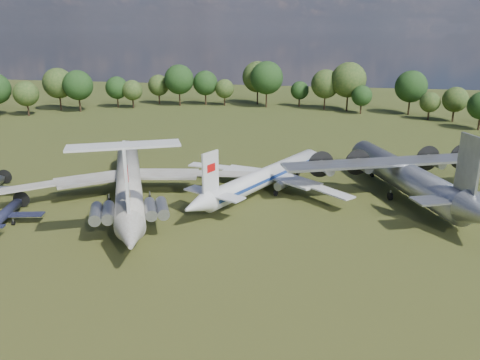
% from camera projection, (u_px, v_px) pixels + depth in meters
% --- Properties ---
extents(ground, '(300.00, 300.00, 0.00)m').
position_uv_depth(ground, '(168.00, 201.00, 69.15)').
color(ground, '#284316').
rests_on(ground, ground).
extents(il62_airliner, '(55.71, 61.42, 4.90)m').
position_uv_depth(il62_airliner, '(129.00, 184.00, 69.19)').
color(il62_airliner, '#B6B6B1').
rests_on(il62_airliner, ground).
extents(tu104_jet, '(43.15, 47.91, 3.92)m').
position_uv_depth(tu104_jet, '(266.00, 180.00, 72.77)').
color(tu104_jet, '#BEBEBE').
rests_on(tu104_jet, ground).
extents(an12_transport, '(49.70, 52.08, 5.42)m').
position_uv_depth(an12_transport, '(404.00, 180.00, 70.36)').
color(an12_transport, '#9FA2A7').
rests_on(an12_transport, ground).
extents(small_prop_west, '(12.78, 15.40, 1.97)m').
position_uv_depth(small_prop_west, '(4.00, 217.00, 60.72)').
color(small_prop_west, black).
rests_on(small_prop_west, ground).
extents(person_on_il62, '(0.62, 0.41, 1.69)m').
position_uv_depth(person_on_il62, '(128.00, 193.00, 55.47)').
color(person_on_il62, '#967A4C').
rests_on(person_on_il62, il62_airliner).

